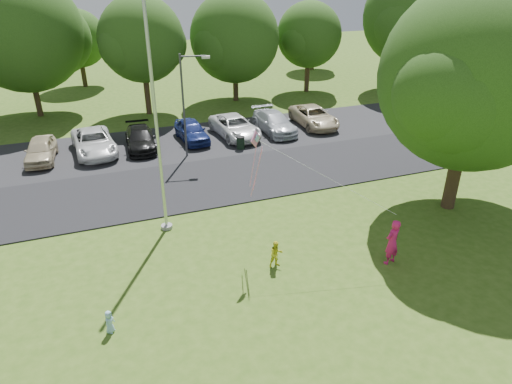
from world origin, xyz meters
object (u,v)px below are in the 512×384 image
object	(u,v)px
trash_can	(241,143)
child_yellow	(276,254)
big_tree	(474,81)
woman	(392,242)
street_lamp	(187,97)
kite	(258,151)
flagpole	(158,140)
child_blue	(109,322)

from	to	relation	value
trash_can	child_yellow	xyz separation A→B (m)	(-2.71, -12.34, 0.13)
big_tree	woman	distance (m)	7.93
street_lamp	trash_can	xyz separation A→B (m)	(3.22, 0.04, -3.25)
kite	woman	bearing A→B (deg)	-69.72
flagpole	street_lamp	distance (m)	8.50
woman	child_yellow	size ratio (longest dim) A/B	1.71
child_yellow	trash_can	bearing A→B (deg)	75.22
trash_can	woman	world-z (taller)	woman
street_lamp	flagpole	bearing A→B (deg)	-99.90
kite	big_tree	bearing A→B (deg)	-38.16
flagpole	child_yellow	xyz separation A→B (m)	(3.48, -4.34, -3.61)
child_blue	kite	size ratio (longest dim) A/B	0.17
street_lamp	big_tree	bearing A→B (deg)	-36.27
street_lamp	big_tree	xyz separation A→B (m)	(10.12, -10.77, 2.43)
trash_can	child_yellow	size ratio (longest dim) A/B	0.76
child_yellow	child_blue	size ratio (longest dim) A/B	1.36
trash_can	child_blue	distance (m)	16.48
woman	child_blue	xyz separation A→B (m)	(-10.63, -0.10, -0.55)
trash_can	big_tree	bearing A→B (deg)	-57.48
flagpole	child_yellow	world-z (taller)	flagpole
flagpole	child_blue	bearing A→B (deg)	-116.37
trash_can	kite	bearing A→B (deg)	-105.00
flagpole	kite	bearing A→B (deg)	-43.02
kite	street_lamp	bearing A→B (deg)	52.10
street_lamp	kite	xyz separation A→B (m)	(0.27, -10.97, 0.69)
street_lamp	child_blue	size ratio (longest dim) A/B	7.47
flagpole	trash_can	world-z (taller)	flagpole
street_lamp	child_yellow	xyz separation A→B (m)	(0.51, -12.30, -3.12)
big_tree	flagpole	bearing A→B (deg)	167.85
child_blue	woman	bearing A→B (deg)	-55.52
flagpole	woman	world-z (taller)	flagpole
flagpole	child_yellow	distance (m)	6.63
flagpole	kite	world-z (taller)	flagpole
trash_can	flagpole	bearing A→B (deg)	-127.70
trash_can	street_lamp	bearing A→B (deg)	-179.21
big_tree	child_yellow	xyz separation A→B (m)	(-9.60, -1.53, -5.55)
big_tree	kite	bearing A→B (deg)	-178.85
child_blue	kite	bearing A→B (deg)	-31.67
flagpole	big_tree	bearing A→B (deg)	-12.15
street_lamp	woman	xyz separation A→B (m)	(4.81, -13.63, -2.72)
street_lamp	woman	distance (m)	14.71
big_tree	kite	size ratio (longest dim) A/B	2.12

